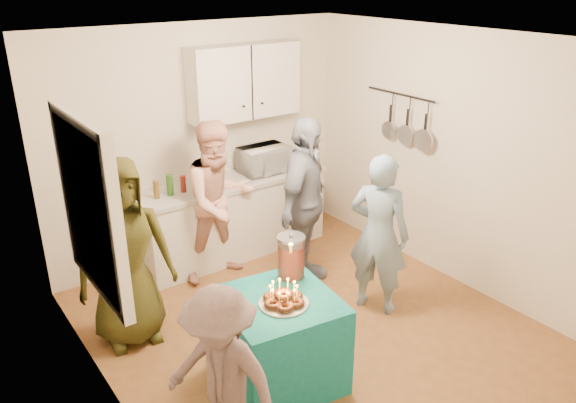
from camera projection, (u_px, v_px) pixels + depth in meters
floor at (310, 326)px, 5.25m from camera, size 4.00×4.00×0.00m
ceiling at (315, 39)px, 4.25m from camera, size 4.00×4.00×0.00m
back_wall at (201, 143)px, 6.24m from camera, size 3.60×3.60×0.00m
left_wall at (102, 258)px, 3.77m from camera, size 4.00×4.00×0.00m
right_wall at (451, 159)px, 5.72m from camera, size 4.00×4.00×0.00m
window_night at (87, 208)px, 3.91m from camera, size 0.04×1.00×1.20m
counter at (233, 219)px, 6.46m from camera, size 2.20×0.58×0.86m
countertop at (232, 182)px, 6.28m from camera, size 2.24×0.62×0.05m
upper_cabinet at (245, 81)px, 6.15m from camera, size 1.30×0.30×0.80m
pot_rack at (397, 117)px, 6.09m from camera, size 0.12×1.00×0.60m
microwave at (264, 160)px, 6.46m from camera, size 0.55×0.38×0.30m
party_table at (279, 340)px, 4.43m from camera, size 0.96×0.96×0.76m
donut_cake at (284, 294)px, 4.19m from camera, size 0.38×0.38×0.18m
punch_jar at (291, 258)px, 4.55m from camera, size 0.22×0.22×0.34m
man_birthday at (379, 234)px, 5.26m from camera, size 0.60×0.69×1.58m
woman_back_left at (124, 253)px, 4.77m from camera, size 0.90×0.65×1.71m
woman_back_center at (219, 201)px, 5.82m from camera, size 0.87×0.69×1.72m
woman_back_right at (304, 204)px, 5.67m from camera, size 1.11×0.94×1.78m
child_near_left at (221, 379)px, 3.60m from camera, size 0.80×0.98×1.33m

